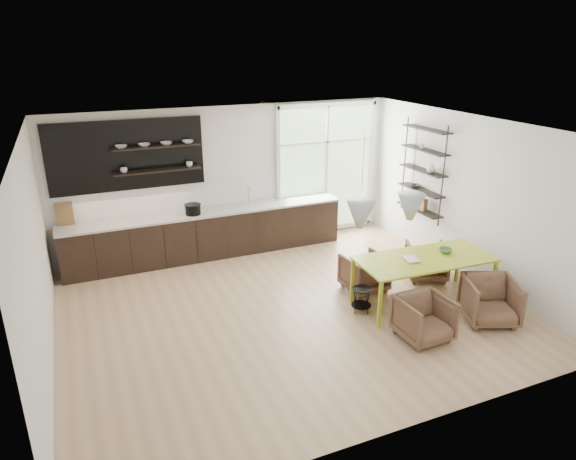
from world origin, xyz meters
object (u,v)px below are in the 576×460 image
(armchair_back_left, at_px, (364,273))
(armchair_front_left, at_px, (424,318))
(armchair_back_right, at_px, (426,261))
(armchair_front_right, at_px, (490,301))
(wire_stool, at_px, (362,297))
(dining_table, at_px, (425,261))

(armchair_back_left, height_order, armchair_front_left, armchair_front_left)
(armchair_back_right, bearing_deg, armchair_back_left, 22.87)
(armchair_back_right, relative_size, armchair_front_right, 0.91)
(armchair_front_right, relative_size, wire_stool, 1.91)
(armchair_back_left, bearing_deg, dining_table, 125.97)
(dining_table, height_order, armchair_back_right, dining_table)
(armchair_back_left, height_order, wire_stool, armchair_back_left)
(armchair_front_left, distance_m, armchair_front_right, 1.23)
(dining_table, relative_size, wire_stool, 5.56)
(armchair_front_right, distance_m, wire_stool, 1.95)
(dining_table, relative_size, armchair_front_left, 3.14)
(armchair_back_right, distance_m, wire_stool, 1.84)
(wire_stool, bearing_deg, armchair_front_left, -68.17)
(dining_table, height_order, armchair_back_left, dining_table)
(armchair_front_right, bearing_deg, dining_table, 145.49)
(armchair_front_left, distance_m, wire_stool, 1.12)
(armchair_back_right, distance_m, armchair_front_right, 1.66)
(armchair_front_left, bearing_deg, armchair_back_right, 50.21)
(armchair_back_right, height_order, armchair_front_left, armchair_front_left)
(armchair_front_left, xyz_separation_m, armchair_front_right, (1.23, 0.00, 0.03))
(armchair_back_left, bearing_deg, armchair_back_right, 176.30)
(dining_table, xyz_separation_m, armchair_back_right, (0.67, 0.76, -0.43))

